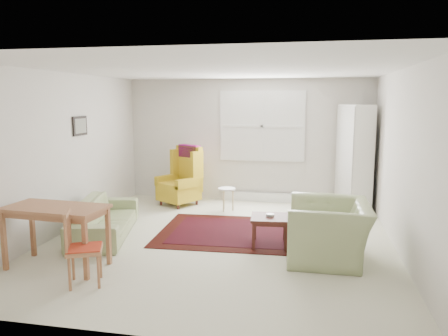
% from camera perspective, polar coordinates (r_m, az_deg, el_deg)
% --- Properties ---
extents(room, '(5.04, 5.54, 2.51)m').
position_cam_1_polar(room, '(6.52, 0.01, 1.67)').
color(room, beige).
rests_on(room, ground).
extents(rug, '(3.03, 2.02, 0.03)m').
position_cam_1_polar(rug, '(6.95, 3.89, -8.39)').
color(rug, black).
rests_on(rug, ground).
extents(sofa, '(1.17, 2.02, 0.76)m').
position_cam_1_polar(sofa, '(7.00, -15.34, -5.45)').
color(sofa, '#94A26C').
rests_on(sofa, ground).
extents(armchair, '(1.03, 1.18, 0.92)m').
position_cam_1_polar(armchair, '(5.91, 13.55, -7.26)').
color(armchair, '#94A26C').
rests_on(armchair, ground).
extents(wingback_chair, '(0.96, 0.97, 1.19)m').
position_cam_1_polar(wingback_chair, '(8.68, -5.97, -0.99)').
color(wingback_chair, gold).
rests_on(wingback_chair, ground).
extents(coffee_table, '(0.58, 0.58, 0.44)m').
position_cam_1_polar(coffee_table, '(6.35, 6.00, -8.17)').
color(coffee_table, '#461B15').
rests_on(coffee_table, ground).
extents(stool, '(0.37, 0.37, 0.44)m').
position_cam_1_polar(stool, '(8.27, 0.37, -4.09)').
color(stool, white).
rests_on(stool, ground).
extents(cabinet, '(0.66, 0.89, 1.99)m').
position_cam_1_polar(cabinet, '(8.58, 16.68, 1.27)').
color(cabinet, white).
rests_on(cabinet, ground).
extents(desk, '(1.27, 0.70, 0.78)m').
position_cam_1_polar(desk, '(5.87, -20.98, -8.41)').
color(desk, '#A36842').
rests_on(desk, ground).
extents(desk_chair, '(0.50, 0.50, 0.86)m').
position_cam_1_polar(desk_chair, '(5.23, -17.76, -9.87)').
color(desk_chair, '#A36842').
rests_on(desk_chair, ground).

